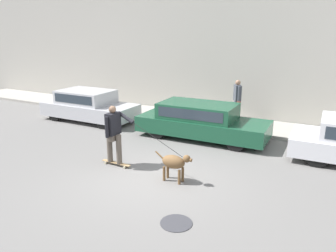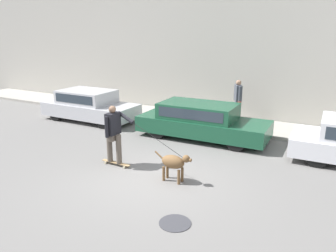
# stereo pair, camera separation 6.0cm
# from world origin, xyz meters

# --- Properties ---
(ground_plane) EXTENTS (36.00, 36.00, 0.00)m
(ground_plane) POSITION_xyz_m (0.00, 0.00, 0.00)
(ground_plane) COLOR slate
(back_wall) EXTENTS (32.00, 0.30, 5.88)m
(back_wall) POSITION_xyz_m (0.00, 7.05, 2.94)
(back_wall) COLOR #ADA89E
(back_wall) RESTS_ON ground_plane
(sidewalk_curb) EXTENTS (30.00, 2.13, 0.12)m
(sidewalk_curb) POSITION_xyz_m (0.00, 5.82, 0.06)
(sidewalk_curb) COLOR #A39E93
(sidewalk_curb) RESTS_ON ground_plane
(parked_car_0) EXTENTS (4.09, 1.77, 1.28)m
(parked_car_0) POSITION_xyz_m (-5.24, 3.69, 0.62)
(parked_car_0) COLOR black
(parked_car_0) RESTS_ON ground_plane
(parked_car_1) EXTENTS (4.61, 1.84, 1.25)m
(parked_car_1) POSITION_xyz_m (-0.11, 3.69, 0.62)
(parked_car_1) COLOR black
(parked_car_1) RESTS_ON ground_plane
(dog) EXTENTS (1.03, 0.35, 0.77)m
(dog) POSITION_xyz_m (0.69, 0.11, 0.51)
(dog) COLOR brown
(dog) RESTS_ON ground_plane
(skateboarder) EXTENTS (2.72, 0.64, 1.72)m
(skateboarder) POSITION_xyz_m (-1.25, 0.23, 0.98)
(skateboarder) COLOR beige
(skateboarder) RESTS_ON ground_plane
(pedestrian_with_bag) EXTENTS (0.46, 0.67, 1.69)m
(pedestrian_with_bag) POSITION_xyz_m (0.46, 6.02, 1.05)
(pedestrian_with_bag) COLOR #3D4760
(pedestrian_with_bag) RESTS_ON sidewalk_curb
(manhole_cover) EXTENTS (0.64, 0.64, 0.01)m
(manhole_cover) POSITION_xyz_m (1.60, -1.56, 0.01)
(manhole_cover) COLOR #38383D
(manhole_cover) RESTS_ON ground_plane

